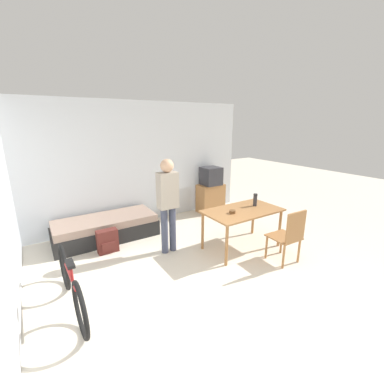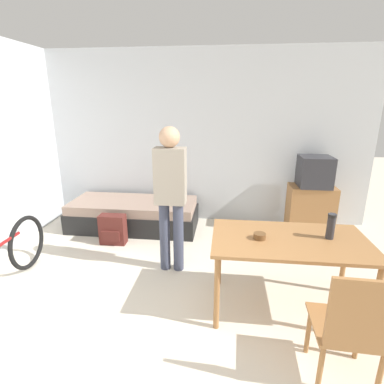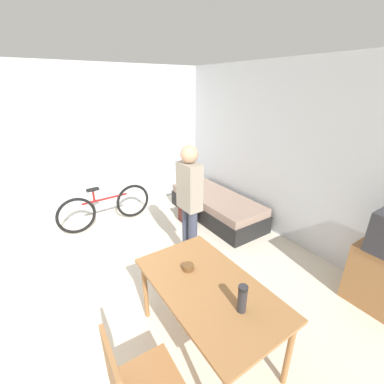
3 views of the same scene
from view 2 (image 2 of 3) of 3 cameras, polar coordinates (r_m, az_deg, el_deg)
wall_back at (r=4.85m, az=-0.18°, el=10.14°), size 5.57×0.06×2.70m
daybed at (r=4.80m, az=-11.01°, el=-4.21°), size 1.96×0.82×0.44m
tv at (r=4.81m, az=21.81°, el=-0.99°), size 0.66×0.43×1.16m
dining_table at (r=2.89m, az=18.03°, el=-9.88°), size 1.39×0.79×0.74m
wooden_chair at (r=2.38m, az=28.23°, el=-21.63°), size 0.46×0.46×0.93m
person_standing at (r=3.32m, az=-4.10°, el=0.33°), size 0.34×0.22×1.67m
thermos_flask at (r=2.95m, az=24.97°, el=-5.72°), size 0.07×0.07×0.24m
mate_bowl at (r=2.78m, az=12.75°, el=-8.19°), size 0.11×0.11×0.05m
backpack at (r=4.34m, az=-14.85°, el=-6.93°), size 0.36×0.20×0.42m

